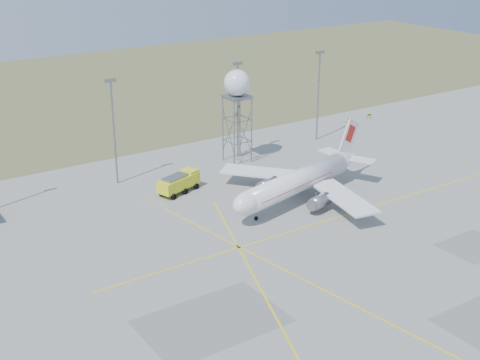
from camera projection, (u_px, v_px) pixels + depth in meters
ground at (411, 327)px, 83.45m from camera, size 400.00×400.00×0.00m
grass_strip at (43, 98)px, 191.75m from camera, size 400.00×120.00×0.03m
mast_b at (113, 123)px, 124.94m from camera, size 2.20×0.50×20.50m
mast_c at (238, 102)px, 139.50m from camera, size 2.20×0.50×20.50m
mast_d at (319, 88)px, 150.94m from camera, size 2.20×0.50×20.50m
taxi_sign_near at (349, 119)px, 167.74m from camera, size 1.60×0.17×1.20m
taxi_sign_far at (369, 115)px, 171.38m from camera, size 1.60×0.17×1.20m
airliner_main at (299, 181)px, 120.01m from camera, size 35.44×33.78×12.16m
radar_tower at (237, 111)px, 137.19m from camera, size 5.39×5.39×19.52m
fire_truck at (180, 183)px, 124.47m from camera, size 9.45×5.88×3.59m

